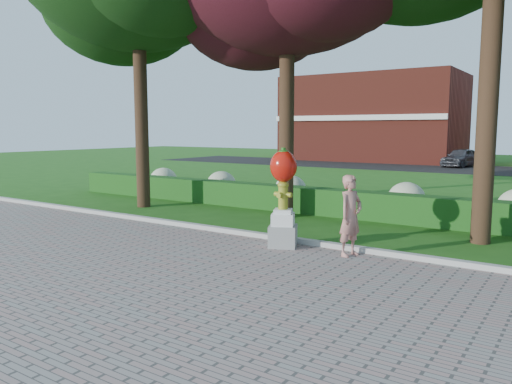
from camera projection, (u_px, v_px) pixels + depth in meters
ground at (212, 276)px, 8.93m from camera, size 100.00×100.00×0.00m
curb at (295, 241)px, 11.39m from camera, size 40.00×0.18×0.15m
lawn_hedge at (362, 205)px, 14.65m from camera, size 24.00×0.70×0.80m
hydrangea_row at (392, 198)px, 15.14m from camera, size 20.10×1.10×0.99m
street at (487, 170)px, 31.99m from camera, size 50.00×8.00×0.02m
building_left at (373, 119)px, 42.03m from camera, size 14.00×8.00×7.00m
hydrant_sculpture at (283, 195)px, 10.85m from camera, size 0.78×0.78×2.18m
woman at (351, 216)px, 10.12m from camera, size 0.54×0.69×1.66m
parked_car at (461, 157)px, 34.47m from camera, size 2.29×4.04×1.30m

